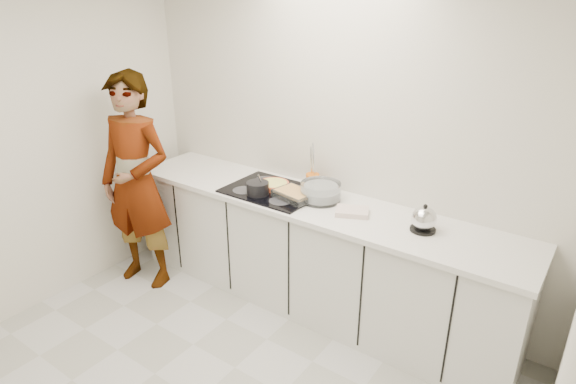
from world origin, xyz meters
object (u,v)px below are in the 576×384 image
Objects in this scene: tart_dish at (273,185)px; baking_dish at (295,194)px; kettle at (424,220)px; saucepan at (258,188)px; cook at (137,183)px; utensil_crock at (312,182)px; hob at (272,191)px; mixing_bowl at (321,192)px.

baking_dish is (0.26, -0.08, 0.01)m from tart_dish.
kettle is (0.98, 0.07, 0.03)m from baking_dish.
cook is at bearing -159.04° from saucepan.
hob is at bearing -138.29° from utensil_crock.
utensil_crock is at bearing 31.83° from tart_dish.
mixing_bowl is (0.40, 0.07, 0.06)m from hob.
saucepan is 0.67× the size of baking_dish.
hob is 0.24m from baking_dish.
baking_dish is 1.75× the size of kettle.
tart_dish is 0.78× the size of mixing_bowl.
saucepan reaches higher than hob.
kettle is at bearing 1.52° from cook.
kettle is 0.11× the size of cook.
cook is (-0.98, -0.37, -0.06)m from saucepan.
baking_dish is at bearing -90.42° from utensil_crock.
hob is at bearing 14.22° from cook.
baking_dish reaches higher than tart_dish.
cook is at bearing -166.22° from kettle.
utensil_crock is at bearing 41.71° from hob.
utensil_crock is (0.24, 0.21, 0.06)m from hob.
hob is 0.41m from mixing_bowl.
hob is 1.14m from cook.
saucepan is 1.05m from cook.
kettle is at bearing 4.20° from baking_dish.
baking_dish is at bearing -17.03° from tart_dish.
tart_dish is at bearing 118.50° from hob.
hob is 5.42× the size of utensil_crock.
tart_dish is 1.54× the size of kettle.
saucepan is 1.27m from kettle.
kettle is (1.25, 0.17, 0.02)m from saucepan.
tart_dish is 0.16× the size of cook.
saucepan is (-0.04, -0.13, 0.06)m from hob.
cook reaches higher than utensil_crock.
hob is at bearing 73.09° from saucepan.
saucepan is 1.70× the size of utensil_crock.
utensil_crock is at bearing 17.53° from cook.
hob is 0.40× the size of cook.
baking_dish is 0.20m from mixing_bowl.
mixing_bowl is at bearing 31.95° from baking_dish.
saucepan is at bearing -172.16° from kettle.
cook is (-0.99, -0.56, -0.04)m from tart_dish.
utensil_crock is (0.26, 0.16, 0.03)m from tart_dish.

